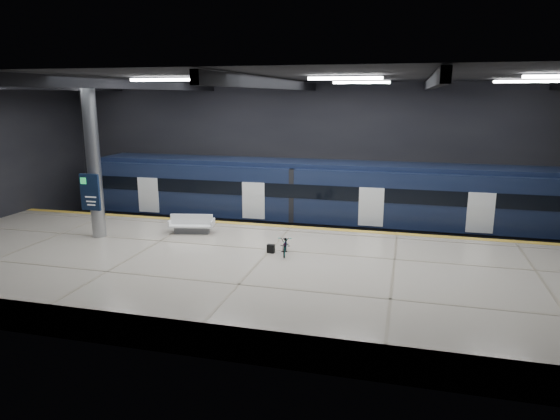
% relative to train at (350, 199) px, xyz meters
% --- Properties ---
extents(ground, '(30.00, 30.00, 0.00)m').
position_rel_train_xyz_m(ground, '(-2.47, -5.50, -2.06)').
color(ground, black).
rests_on(ground, ground).
extents(room_shell, '(30.10, 16.10, 8.05)m').
position_rel_train_xyz_m(room_shell, '(-2.47, -5.49, 3.66)').
color(room_shell, black).
rests_on(room_shell, ground).
extents(platform, '(30.00, 11.00, 1.10)m').
position_rel_train_xyz_m(platform, '(-2.47, -8.00, -1.51)').
color(platform, beige).
rests_on(platform, ground).
extents(safety_strip, '(30.00, 0.40, 0.01)m').
position_rel_train_xyz_m(safety_strip, '(-2.47, -2.75, -0.95)').
color(safety_strip, gold).
rests_on(safety_strip, platform).
extents(rails, '(30.00, 1.52, 0.16)m').
position_rel_train_xyz_m(rails, '(-2.47, 0.00, -1.98)').
color(rails, gray).
rests_on(rails, ground).
extents(train, '(29.40, 2.84, 3.79)m').
position_rel_train_xyz_m(train, '(0.00, 0.00, 0.00)').
color(train, black).
rests_on(train, ground).
extents(bench, '(2.14, 1.22, 0.89)m').
position_rel_train_xyz_m(bench, '(-6.66, -4.95, -0.65)').
color(bench, '#595B60').
rests_on(bench, platform).
extents(bicycle, '(0.80, 1.58, 0.79)m').
position_rel_train_xyz_m(bicycle, '(-1.73, -6.92, -0.56)').
color(bicycle, '#99999E').
rests_on(bicycle, platform).
extents(pannier_bag, '(0.31, 0.20, 0.35)m').
position_rel_train_xyz_m(pannier_bag, '(-2.33, -6.92, -0.78)').
color(pannier_bag, black).
rests_on(pannier_bag, platform).
extents(info_column, '(0.90, 0.78, 6.90)m').
position_rel_train_xyz_m(info_column, '(-10.47, -6.52, 2.40)').
color(info_column, '#9EA0A5').
rests_on(info_column, platform).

